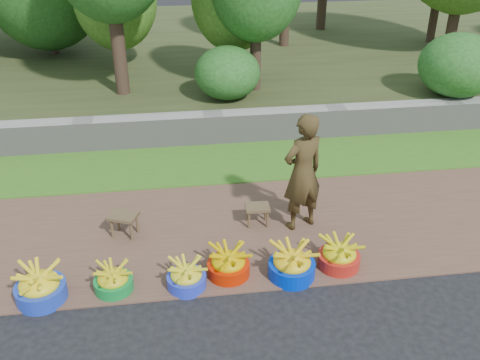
{
  "coord_description": "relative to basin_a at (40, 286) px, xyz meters",
  "views": [
    {
      "loc": [
        -0.72,
        -4.62,
        4.06
      ],
      "look_at": [
        0.1,
        1.3,
        0.75
      ],
      "focal_mm": 40.0,
      "sensor_mm": 36.0,
      "label": 1
    }
  ],
  "objects": [
    {
      "name": "ground_plane",
      "position": [
        2.28,
        -0.21,
        -0.19
      ],
      "size": [
        120.0,
        120.0,
        0.0
      ],
      "primitive_type": "plane",
      "color": "black",
      "rests_on": "ground"
    },
    {
      "name": "dirt_shoulder",
      "position": [
        2.28,
        1.04,
        -0.18
      ],
      "size": [
        80.0,
        2.5,
        0.02
      ],
      "primitive_type": "cube",
      "color": "brown",
      "rests_on": "ground"
    },
    {
      "name": "grass_verge",
      "position": [
        2.28,
        3.04,
        -0.17
      ],
      "size": [
        80.0,
        1.5,
        0.04
      ],
      "primitive_type": "cube",
      "color": "#3B701D",
      "rests_on": "ground"
    },
    {
      "name": "retaining_wall",
      "position": [
        2.28,
        3.89,
        0.09
      ],
      "size": [
        80.0,
        0.35,
        0.55
      ],
      "primitive_type": "cube",
      "color": "gray",
      "rests_on": "ground"
    },
    {
      "name": "earth_bank",
      "position": [
        2.28,
        8.79,
        0.06
      ],
      "size": [
        80.0,
        10.0,
        0.5
      ],
      "primitive_type": "cube",
      "color": "#363F1E",
      "rests_on": "ground"
    },
    {
      "name": "basin_a",
      "position": [
        0.0,
        0.0,
        0.0
      ],
      "size": [
        0.56,
        0.56,
        0.42
      ],
      "color": "#1B39BC",
      "rests_on": "ground"
    },
    {
      "name": "basin_b",
      "position": [
        0.79,
        0.05,
        -0.04
      ],
      "size": [
        0.44,
        0.44,
        0.33
      ],
      "color": "#0E7F31",
      "rests_on": "ground"
    },
    {
      "name": "basin_c",
      "position": [
        1.61,
        -0.01,
        -0.04
      ],
      "size": [
        0.45,
        0.45,
        0.34
      ],
      "color": "#2235D2",
      "rests_on": "ground"
    },
    {
      "name": "basin_d",
      "position": [
        2.11,
        0.14,
        -0.02
      ],
      "size": [
        0.5,
        0.5,
        0.37
      ],
      "color": "#BF1C02",
      "rests_on": "ground"
    },
    {
      "name": "basin_e",
      "position": [
        2.84,
        0.01,
        -0.0
      ],
      "size": [
        0.55,
        0.55,
        0.41
      ],
      "color": "#0029CA",
      "rests_on": "ground"
    },
    {
      "name": "basin_f",
      "position": [
        3.44,
        0.12,
        -0.02
      ],
      "size": [
        0.51,
        0.51,
        0.38
      ],
      "color": "#AF1E15",
      "rests_on": "ground"
    },
    {
      "name": "stool_left",
      "position": [
        0.86,
        1.13,
        0.08
      ],
      "size": [
        0.43,
        0.38,
        0.31
      ],
      "rotation": [
        0.0,
        0.0,
        -0.38
      ],
      "color": "brown",
      "rests_on": "dirt_shoulder"
    },
    {
      "name": "stool_right",
      "position": [
        2.62,
        1.14,
        0.06
      ],
      "size": [
        0.33,
        0.26,
        0.28
      ],
      "rotation": [
        0.0,
        0.0,
        -0.04
      ],
      "color": "brown",
      "rests_on": "dirt_shoulder"
    },
    {
      "name": "vendor_woman",
      "position": [
        3.18,
        1.04,
        0.64
      ],
      "size": [
        0.69,
        0.58,
        1.61
      ],
      "primitive_type": "imported",
      "rotation": [
        0.0,
        0.0,
        3.53
      ],
      "color": "black",
      "rests_on": "dirt_shoulder"
    }
  ]
}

